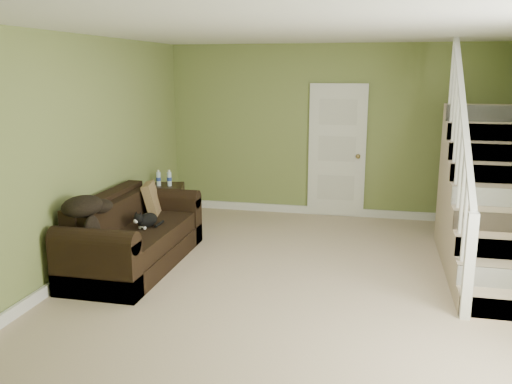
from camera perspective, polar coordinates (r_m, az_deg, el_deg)
The scene contains 15 objects.
floor at distance 5.98m, azimuth 5.21°, elevation -9.09°, with size 5.00×5.50×0.01m, color #C5AE8E.
ceiling at distance 5.56m, azimuth 5.77°, elevation 16.60°, with size 5.00×5.50×0.01m, color white.
wall_back at distance 8.34m, azimuth 7.92°, elevation 6.32°, with size 5.00×0.04×2.60m, color olive.
wall_front at distance 2.99m, azimuth -1.35°, elevation -5.26°, with size 5.00×0.04×2.60m, color olive.
wall_left at distance 6.44m, azimuth -17.24°, elevation 3.96°, with size 0.04×5.50×2.60m, color olive.
baseboard_back at distance 8.54m, azimuth 7.65°, elevation -2.00°, with size 5.00×0.04×0.12m, color white.
baseboard_left at distance 6.71m, azimuth -16.31°, elevation -6.55°, with size 0.04×5.50×0.12m, color white.
door at distance 8.33m, azimuth 8.52°, elevation 4.25°, with size 0.86×0.12×2.02m.
staircase at distance 6.79m, azimuth 23.39°, elevation -1.76°, with size 1.00×2.51×2.82m.
sofa at distance 6.43m, azimuth -12.89°, elevation -4.81°, with size 0.90×2.09×0.83m.
side_table at distance 7.97m, azimuth -9.43°, elevation -1.34°, with size 0.60×0.60×0.82m.
cat at distance 6.34m, azimuth -11.46°, elevation -2.94°, with size 0.24×0.46×0.22m.
banana at distance 5.90m, azimuth -14.39°, elevation -4.90°, with size 0.05×0.18×0.05m, color gold.
throw_pillow at distance 6.95m, azimuth -10.91°, elevation -0.72°, with size 0.10×0.41×0.41m, color #4B2D1E.
throw_blanket at distance 5.82m, azimuth -17.81°, elevation -1.43°, with size 0.38×0.50×0.21m, color black.
Camera 1 is at (0.70, -5.51, 2.23)m, focal length 38.00 mm.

